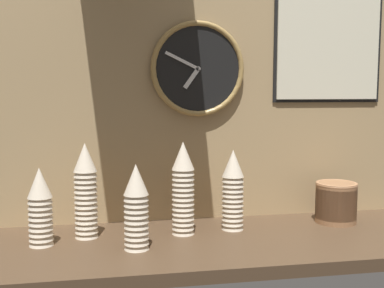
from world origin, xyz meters
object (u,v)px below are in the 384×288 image
(cup_stack_left, at_px, (86,191))
(wall_clock, at_px, (198,69))
(cup_stack_center_right, at_px, (233,190))
(cup_stack_far_left, at_px, (40,207))
(menu_board, at_px, (329,32))
(cup_stack_center, at_px, (183,188))
(cup_stack_center_left, at_px, (136,207))
(bowl_stack_far_right, at_px, (336,202))

(cup_stack_left, bearing_deg, wall_clock, 20.22)
(cup_stack_center_right, height_order, cup_stack_far_left, cup_stack_center_right)
(cup_stack_far_left, height_order, menu_board, menu_board)
(cup_stack_center_right, distance_m, wall_clock, 0.46)
(cup_stack_far_left, distance_m, menu_board, 1.23)
(cup_stack_center_right, bearing_deg, menu_board, 20.46)
(cup_stack_left, height_order, menu_board, menu_board)
(cup_stack_center, xyz_separation_m, menu_board, (0.60, 0.18, 0.55))
(cup_stack_center_left, bearing_deg, cup_stack_far_left, 162.68)
(cup_stack_far_left, bearing_deg, cup_stack_center_left, -17.32)
(wall_clock, bearing_deg, cup_stack_center_right, -56.68)
(cup_stack_center_right, height_order, cup_stack_center_left, cup_stack_center_right)
(cup_stack_far_left, bearing_deg, cup_stack_left, 23.33)
(cup_stack_center_right, xyz_separation_m, cup_stack_left, (-0.50, -0.00, 0.02))
(cup_stack_center_right, bearing_deg, cup_stack_left, -179.72)
(cup_stack_left, bearing_deg, cup_stack_center, -3.50)
(cup_stack_center_right, xyz_separation_m, cup_stack_center_left, (-0.35, -0.15, -0.01))
(wall_clock, bearing_deg, cup_stack_left, -159.78)
(cup_stack_left, bearing_deg, cup_stack_far_left, -156.67)
(wall_clock, xyz_separation_m, menu_board, (0.51, 0.01, 0.14))
(bowl_stack_far_right, height_order, menu_board, menu_board)
(cup_stack_center, height_order, cup_stack_left, same)
(bowl_stack_far_right, bearing_deg, cup_stack_center_right, -177.45)
(cup_stack_center, xyz_separation_m, bowl_stack_far_right, (0.58, 0.04, -0.08))
(bowl_stack_far_right, bearing_deg, wall_clock, 165.42)
(cup_stack_center_right, distance_m, cup_stack_left, 0.50)
(cup_stack_far_left, distance_m, bowl_stack_far_right, 1.04)
(cup_stack_center, distance_m, bowl_stack_far_right, 0.59)
(menu_board, bearing_deg, cup_stack_center_left, -157.96)
(cup_stack_center_right, height_order, bowl_stack_far_right, cup_stack_center_right)
(bowl_stack_far_right, relative_size, wall_clock, 0.43)
(bowl_stack_far_right, xyz_separation_m, menu_board, (0.02, 0.14, 0.63))
(menu_board, bearing_deg, cup_stack_left, -170.24)
(cup_stack_center_right, distance_m, menu_board, 0.72)
(cup_stack_center, bearing_deg, cup_stack_left, 176.50)
(cup_stack_far_left, distance_m, wall_clock, 0.73)
(cup_stack_center_right, xyz_separation_m, cup_stack_far_left, (-0.64, -0.06, -0.02))
(cup_stack_center_right, relative_size, cup_stack_left, 0.89)
(cup_stack_center_right, xyz_separation_m, bowl_stack_far_right, (0.40, 0.02, -0.06))
(cup_stack_far_left, height_order, wall_clock, wall_clock)
(cup_stack_center, distance_m, cup_stack_center_left, 0.21)
(menu_board, bearing_deg, cup_stack_center_right, -159.54)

